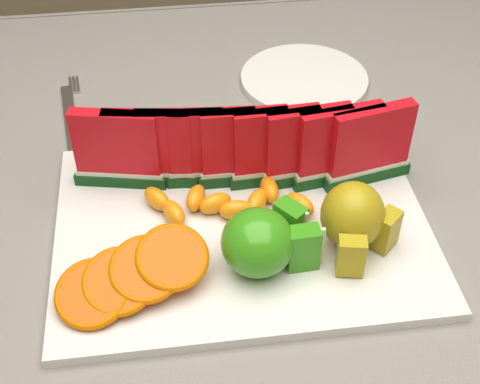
{
  "coord_description": "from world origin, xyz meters",
  "views": [
    {
      "loc": [
        -0.0,
        -0.53,
        1.28
      ],
      "look_at": [
        0.07,
        -0.01,
        0.81
      ],
      "focal_mm": 50.0,
      "sensor_mm": 36.0,
      "label": 1
    }
  ],
  "objects_px": {
    "side_plate": "(304,79)",
    "fork": "(71,118)",
    "platter": "(242,226)",
    "pear_cluster": "(355,218)",
    "apple_cluster": "(265,241)"
  },
  "relations": [
    {
      "from": "apple_cluster",
      "to": "pear_cluster",
      "type": "bearing_deg",
      "value": 8.57
    },
    {
      "from": "apple_cluster",
      "to": "side_plate",
      "type": "relative_size",
      "value": 0.52
    },
    {
      "from": "platter",
      "to": "fork",
      "type": "relative_size",
      "value": 2.05
    },
    {
      "from": "side_plate",
      "to": "fork",
      "type": "bearing_deg",
      "value": -171.43
    },
    {
      "from": "platter",
      "to": "pear_cluster",
      "type": "xyz_separation_m",
      "value": [
        0.11,
        -0.05,
        0.04
      ]
    },
    {
      "from": "platter",
      "to": "apple_cluster",
      "type": "height_order",
      "value": "apple_cluster"
    },
    {
      "from": "apple_cluster",
      "to": "pear_cluster",
      "type": "height_order",
      "value": "pear_cluster"
    },
    {
      "from": "apple_cluster",
      "to": "fork",
      "type": "relative_size",
      "value": 0.58
    },
    {
      "from": "platter",
      "to": "side_plate",
      "type": "xyz_separation_m",
      "value": [
        0.13,
        0.28,
        -0.0
      ]
    },
    {
      "from": "pear_cluster",
      "to": "platter",
      "type": "bearing_deg",
      "value": 156.61
    },
    {
      "from": "side_plate",
      "to": "fork",
      "type": "relative_size",
      "value": 1.11
    },
    {
      "from": "platter",
      "to": "side_plate",
      "type": "bearing_deg",
      "value": 65.76
    },
    {
      "from": "platter",
      "to": "apple_cluster",
      "type": "bearing_deg",
      "value": -77.0
    },
    {
      "from": "pear_cluster",
      "to": "side_plate",
      "type": "relative_size",
      "value": 0.41
    },
    {
      "from": "side_plate",
      "to": "apple_cluster",
      "type": "bearing_deg",
      "value": -108.2
    }
  ]
}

